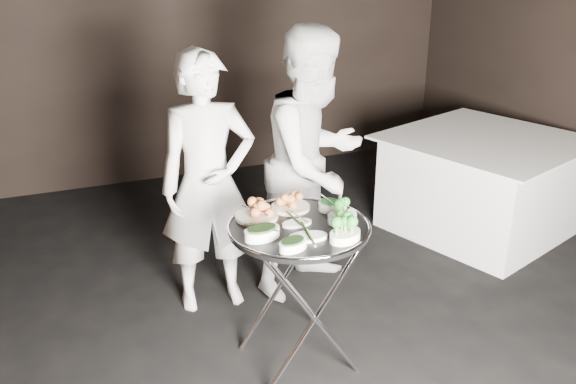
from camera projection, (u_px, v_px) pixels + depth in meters
name	position (u px, v px, depth m)	size (l,w,h in m)	color
wall_back	(149.00, 21.00, 5.51)	(6.00, 0.05, 3.00)	black
tray_stand	(299.00, 289.00, 3.22)	(0.55, 0.47, 0.81)	silver
serving_tray	(299.00, 227.00, 3.08)	(0.73, 0.73, 0.04)	black
potato_plate_a	(256.00, 212.00, 3.15)	(0.23, 0.23, 0.08)	beige
potato_plate_b	(291.00, 203.00, 3.26)	(0.21, 0.21, 0.08)	beige
greens_bowl	(330.00, 204.00, 3.25)	(0.13, 0.13, 0.07)	white
asparagus_plate_a	(297.00, 222.00, 3.08)	(0.16, 0.09, 0.03)	white
asparagus_plate_b	(308.00, 235.00, 2.93)	(0.20, 0.13, 0.04)	white
spinach_bowl_a	(262.00, 231.00, 2.93)	(0.21, 0.16, 0.08)	white
spinach_bowl_b	(293.00, 243.00, 2.83)	(0.18, 0.15, 0.06)	white
broccoli_bowl_a	(342.00, 216.00, 3.11)	(0.19, 0.15, 0.07)	white
broccoli_bowl_b	(345.00, 234.00, 2.91)	(0.21, 0.19, 0.07)	white
serving_utensils	(297.00, 211.00, 3.12)	(0.58, 0.41, 0.01)	silver
waiter_left	(208.00, 184.00, 3.66)	(0.59, 0.39, 1.61)	silver
waiter_right	(315.00, 163.00, 3.86)	(0.84, 0.65, 1.72)	silver
dining_table	(482.00, 184.00, 4.83)	(1.34, 1.34, 0.76)	white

